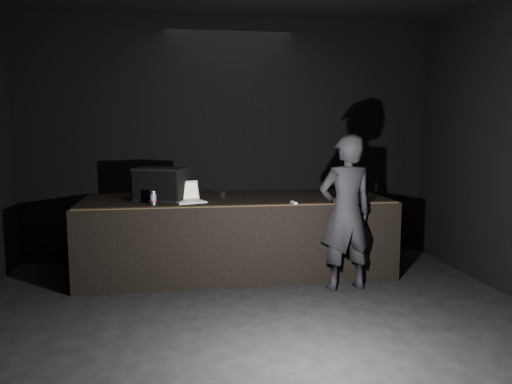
{
  "coord_description": "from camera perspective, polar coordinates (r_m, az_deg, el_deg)",
  "views": [
    {
      "loc": [
        -0.73,
        -3.81,
        1.93
      ],
      "look_at": [
        0.21,
        2.3,
        1.13
      ],
      "focal_mm": 35.0,
      "sensor_mm": 36.0,
      "label": 1
    }
  ],
  "objects": [
    {
      "name": "ground",
      "position": [
        4.33,
        1.97,
        -19.08
      ],
      "size": [
        7.0,
        7.0,
        0.0
      ],
      "primitive_type": "plane",
      "color": "black",
      "rests_on": "ground"
    },
    {
      "name": "room_walls",
      "position": [
        3.88,
        2.11,
        8.76
      ],
      "size": [
        6.1,
        7.1,
        3.52
      ],
      "color": "black",
      "rests_on": "ground"
    },
    {
      "name": "stage_riser",
      "position": [
        6.73,
        -2.33,
        -4.88
      ],
      "size": [
        4.0,
        1.5,
        1.0
      ],
      "primitive_type": "cube",
      "color": "black",
      "rests_on": "ground"
    },
    {
      "name": "riser_lip",
      "position": [
        5.95,
        -1.59,
        -1.55
      ],
      "size": [
        3.92,
        0.1,
        0.01
      ],
      "primitive_type": "cube",
      "color": "brown",
      "rests_on": "stage_riser"
    },
    {
      "name": "stage_monitor",
      "position": [
        6.5,
        -10.75,
        0.9
      ],
      "size": [
        0.75,
        0.65,
        0.42
      ],
      "rotation": [
        0.0,
        0.0,
        -0.38
      ],
      "color": "black",
      "rests_on": "stage_riser"
    },
    {
      "name": "cable",
      "position": [
        7.18,
        -11.15,
        -0.12
      ],
      "size": [
        0.73,
        0.41,
        0.02
      ],
      "primitive_type": "cylinder",
      "rotation": [
        0.0,
        1.57,
        0.5
      ],
      "color": "black",
      "rests_on": "stage_riser"
    },
    {
      "name": "laptop",
      "position": [
        6.32,
        -7.82,
        -0.53
      ],
      "size": [
        0.46,
        0.44,
        0.25
      ],
      "rotation": [
        0.0,
        0.0,
        0.36
      ],
      "color": "silver",
      "rests_on": "stage_riser"
    },
    {
      "name": "beer_can",
      "position": [
        6.15,
        -11.66,
        -0.66
      ],
      "size": [
        0.07,
        0.07,
        0.17
      ],
      "color": "silver",
      "rests_on": "stage_riser"
    },
    {
      "name": "plastic_cup",
      "position": [
        6.57,
        -3.76,
        -0.37
      ],
      "size": [
        0.07,
        0.07,
        0.09
      ],
      "primitive_type": "cylinder",
      "color": "white",
      "rests_on": "stage_riser"
    },
    {
      "name": "wii_remote",
      "position": [
        6.11,
        4.32,
        -1.24
      ],
      "size": [
        0.05,
        0.17,
        0.03
      ],
      "primitive_type": "cube",
      "rotation": [
        0.0,
        0.0,
        0.08
      ],
      "color": "white",
      "rests_on": "stage_riser"
    },
    {
      "name": "person",
      "position": [
        6.0,
        10.26,
        -2.37
      ],
      "size": [
        0.72,
        0.51,
        1.85
      ],
      "primitive_type": "imported",
      "rotation": [
        0.0,
        0.0,
        3.24
      ],
      "color": "black",
      "rests_on": "ground"
    }
  ]
}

